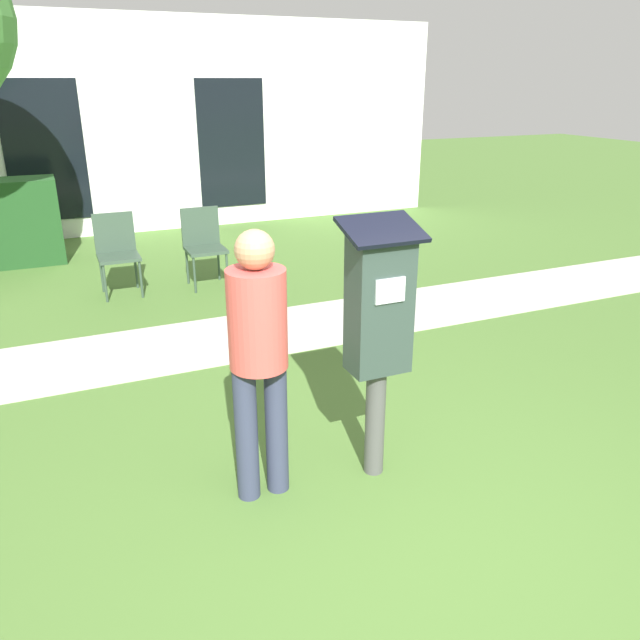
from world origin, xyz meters
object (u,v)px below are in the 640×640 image
(outdoor_chair_left, at_px, (117,247))
(outdoor_chair_middle, at_px, (203,241))
(parking_meter, at_px, (379,319))
(person_standing, at_px, (258,348))

(outdoor_chair_left, bearing_deg, outdoor_chair_middle, 15.56)
(parking_meter, height_order, outdoor_chair_left, parking_meter)
(outdoor_chair_left, bearing_deg, parking_meter, -56.76)
(parking_meter, height_order, person_standing, parking_meter)
(outdoor_chair_middle, bearing_deg, person_standing, -107.92)
(parking_meter, distance_m, outdoor_chair_middle, 4.19)
(parking_meter, bearing_deg, outdoor_chair_left, 103.21)
(parking_meter, bearing_deg, person_standing, 174.11)
(parking_meter, height_order, outdoor_chair_middle, parking_meter)
(parking_meter, distance_m, outdoor_chair_left, 4.38)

